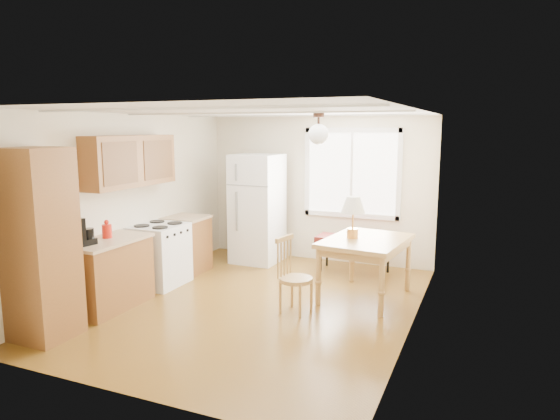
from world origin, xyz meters
The scene contains 11 objects.
room_shell centered at (0.00, 0.00, 1.25)m, with size 4.60×5.60×2.62m.
kitchen_run centered at (-1.72, -0.63, 0.84)m, with size 0.65×3.40×2.20m.
window_unit centered at (0.60, 2.47, 1.55)m, with size 1.64×0.05×1.51m.
pendant_light centered at (0.70, 0.40, 2.24)m, with size 0.26×0.26×0.40m.
refrigerator centered at (-0.91, 1.95, 0.93)m, with size 0.78×0.80×1.86m.
bench centered at (0.81, 1.97, 0.50)m, with size 1.23×0.48×0.56m.
dining_table centered at (1.26, 0.81, 0.72)m, with size 1.14×1.43×0.83m.
chair centered at (0.50, -0.06, 0.54)m, with size 0.44×0.43×0.95m.
table_lamp centered at (1.07, 0.79, 1.24)m, with size 0.33×0.33×0.57m.
coffee_maker centered at (-1.72, -1.20, 1.03)m, with size 0.21×0.25×0.35m.
kettle centered at (-1.75, -0.77, 1.00)m, with size 0.12×0.12×0.24m.
Camera 1 is at (2.75, -5.68, 2.30)m, focal length 32.00 mm.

